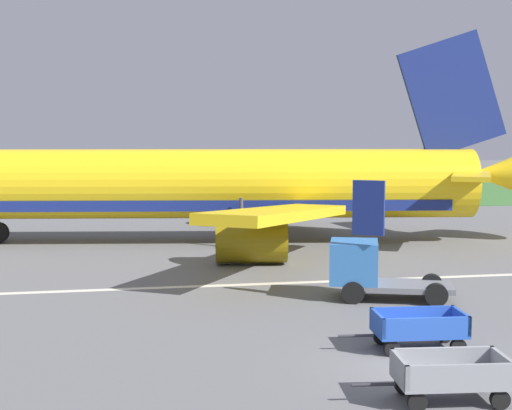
{
  "coord_description": "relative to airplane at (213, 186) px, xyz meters",
  "views": [
    {
      "loc": [
        -7.79,
        -18.54,
        6.29
      ],
      "look_at": [
        -1.8,
        14.4,
        2.8
      ],
      "focal_mm": 54.03,
      "sensor_mm": 36.0,
      "label": 1
    }
  ],
  "objects": [
    {
      "name": "ground_plane",
      "position": [
        2.68,
        -22.34,
        -3.05
      ],
      "size": [
        220.0,
        220.0,
        0.0
      ],
      "primitive_type": "plane",
      "color": "slate"
    },
    {
      "name": "grass_strip",
      "position": [
        2.68,
        28.52,
        -3.02
      ],
      "size": [
        220.0,
        28.0,
        0.06
      ],
      "primitive_type": "cube",
      "color": "#3D7033",
      "rests_on": "ground"
    },
    {
      "name": "apron_stripe",
      "position": [
        2.68,
        -11.37,
        -3.05
      ],
      "size": [
        120.0,
        0.36,
        0.01
      ],
      "primitive_type": "cube",
      "color": "silver",
      "rests_on": "ground"
    },
    {
      "name": "airplane",
      "position": [
        0.0,
        0.0,
        0.0
      ],
      "size": [
        37.62,
        30.32,
        11.34
      ],
      "color": "yellow",
      "rests_on": "ground"
    },
    {
      "name": "baggage_cart_second_in_row",
      "position": [
        3.17,
        -20.91,
        -2.45
      ],
      "size": [
        3.6,
        1.59,
        1.07
      ],
      "color": "#234CB2",
      "rests_on": "ground"
    },
    {
      "name": "service_truck_beside_carts",
      "position": [
        3.79,
        -14.56,
        -1.95
      ],
      "size": [
        4.75,
        3.17,
        2.1
      ],
      "color": "slate",
      "rests_on": "ground"
    },
    {
      "name": "baggage_cart_nearest",
      "position": [
        2.3,
        -24.93,
        -2.45
      ],
      "size": [
        3.61,
        1.65,
        1.07
      ],
      "color": "gray",
      "rests_on": "ground"
    }
  ]
}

